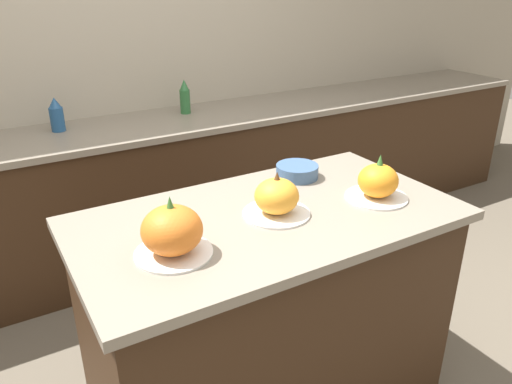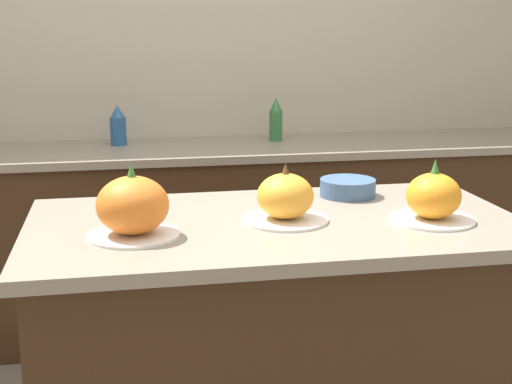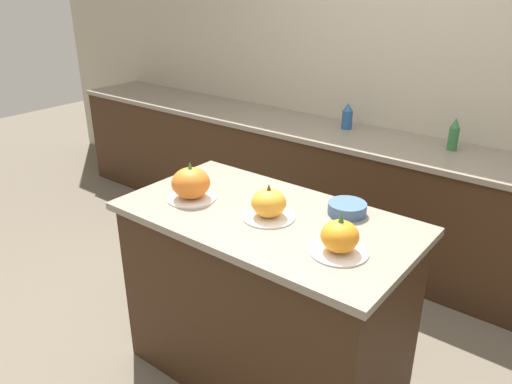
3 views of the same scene
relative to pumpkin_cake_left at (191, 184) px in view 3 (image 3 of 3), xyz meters
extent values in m
plane|color=#665B4C|center=(0.39, 0.08, -0.99)|extent=(12.00, 12.00, 0.00)
cube|color=#B2A893|center=(0.39, 1.83, 0.26)|extent=(8.00, 0.06, 2.50)
cube|color=#382314|center=(0.39, 0.08, -0.55)|extent=(1.30, 0.68, 0.88)
cube|color=gray|center=(0.39, 0.08, -0.09)|extent=(1.36, 0.74, 0.03)
cube|color=#382314|center=(0.39, 1.50, -0.57)|extent=(6.00, 0.56, 0.85)
cube|color=gray|center=(0.39, 1.50, -0.12)|extent=(6.00, 0.60, 0.03)
cylinder|color=white|center=(0.00, 0.00, -0.07)|extent=(0.24, 0.24, 0.01)
ellipsoid|color=orange|center=(0.00, 0.00, 0.01)|extent=(0.18, 0.18, 0.15)
cone|color=#38702D|center=(0.00, 0.00, 0.10)|extent=(0.02, 0.02, 0.04)
cylinder|color=white|center=(0.41, 0.07, -0.07)|extent=(0.24, 0.24, 0.01)
ellipsoid|color=orange|center=(0.41, 0.07, -0.01)|extent=(0.16, 0.16, 0.12)
cone|color=brown|center=(0.41, 0.07, 0.07)|extent=(0.02, 0.02, 0.03)
cylinder|color=white|center=(0.81, -0.01, -0.07)|extent=(0.23, 0.23, 0.01)
ellipsoid|color=orange|center=(0.81, -0.01, -0.01)|extent=(0.15, 0.15, 0.13)
cone|color=#38702D|center=(0.81, -0.01, 0.08)|extent=(0.03, 0.03, 0.04)
cylinder|color=#2D6B38|center=(0.72, 1.60, -0.03)|extent=(0.06, 0.06, 0.15)
cone|color=#2D6B38|center=(0.72, 1.60, 0.07)|extent=(0.06, 0.06, 0.06)
cylinder|color=#235184|center=(-0.03, 1.61, -0.04)|extent=(0.08, 0.08, 0.13)
cone|color=#235184|center=(-0.03, 1.61, 0.05)|extent=(0.07, 0.07, 0.06)
cylinder|color=#3D5B84|center=(0.67, 0.31, -0.05)|extent=(0.17, 0.17, 0.05)
camera|label=1|loc=(-0.45, -1.24, 0.70)|focal=35.00mm
camera|label=2|loc=(-0.02, -1.77, 0.45)|focal=50.00mm
camera|label=3|loc=(1.60, -1.53, 0.92)|focal=35.00mm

